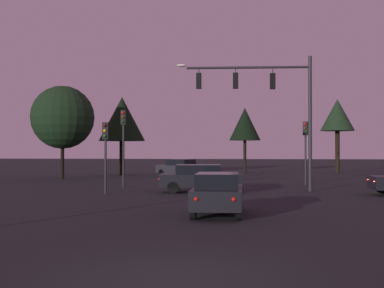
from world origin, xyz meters
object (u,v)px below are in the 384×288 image
object	(u,v)px
tree_right_cluster	(63,117)
traffic_signal_mast_arm	(268,96)
car_nearside_lane	(218,193)
tree_lot_edge	(122,119)
car_crossing_right	(200,178)
car_far_lane	(180,168)
tree_center_horizon	(245,124)
traffic_light_median	(305,140)
tree_left_far	(337,116)
traffic_light_corner_right	(123,133)
traffic_light_corner_left	(105,143)

from	to	relation	value
tree_right_cluster	traffic_signal_mast_arm	bearing A→B (deg)	-32.79
car_nearside_lane	tree_lot_edge	xyz separation A→B (m)	(-9.77, 26.53, 4.27)
car_crossing_right	tree_lot_edge	size ratio (longest dim) A/B	0.65
car_far_lane	tree_center_horizon	distance (m)	9.53
tree_lot_edge	traffic_signal_mast_arm	bearing A→B (deg)	-52.82
traffic_signal_mast_arm	car_nearside_lane	xyz separation A→B (m)	(-2.39, -10.50, -4.60)
traffic_light_median	car_nearside_lane	bearing A→B (deg)	-108.49
tree_left_far	tree_center_horizon	xyz separation A→B (m)	(-9.26, -2.40, -0.93)
traffic_light_corner_right	tree_lot_edge	size ratio (longest dim) A/B	0.67
tree_left_far	car_crossing_right	bearing A→B (deg)	-116.56
tree_left_far	tree_lot_edge	bearing A→B (deg)	-161.62
traffic_signal_mast_arm	traffic_light_median	bearing A→B (deg)	60.47
traffic_signal_mast_arm	car_far_lane	xyz separation A→B (m)	(-6.64, 13.81, -4.60)
traffic_signal_mast_arm	tree_lot_edge	distance (m)	20.12
car_far_lane	tree_left_far	bearing A→B (deg)	31.17
traffic_light_corner_right	car_far_lane	distance (m)	12.45
car_nearside_lane	tree_right_cluster	world-z (taller)	tree_right_cluster
tree_center_horizon	traffic_signal_mast_arm	bearing A→B (deg)	-87.11
tree_left_far	tree_right_cluster	size ratio (longest dim) A/B	1.00
traffic_light_corner_right	car_far_lane	xyz separation A→B (m)	(2.09, 12.00, -2.57)
car_crossing_right	tree_lot_edge	world-z (taller)	tree_lot_edge
traffic_signal_mast_arm	tree_right_cluster	xyz separation A→B (m)	(-15.55, 10.02, -0.51)
car_nearside_lane	traffic_light_corner_left	bearing A→B (deg)	129.07
traffic_light_corner_right	tree_center_horizon	size ratio (longest dim) A/B	0.75
traffic_light_corner_left	traffic_light_median	xyz separation A→B (m)	(11.34, 7.66, 0.27)
traffic_signal_mast_arm	car_nearside_lane	size ratio (longest dim) A/B	1.91
traffic_signal_mast_arm	traffic_light_median	size ratio (longest dim) A/B	1.83
traffic_light_median	tree_left_far	distance (m)	19.00
car_far_lane	traffic_light_median	bearing A→B (deg)	-43.81
traffic_light_median	tree_lot_edge	size ratio (longest dim) A/B	0.59
tree_left_far	traffic_light_corner_left	bearing A→B (deg)	-123.29
car_crossing_right	tree_center_horizon	distance (m)	22.07
traffic_signal_mast_arm	tree_right_cluster	size ratio (longest dim) A/B	1.04
car_crossing_right	tree_center_horizon	bearing A→B (deg)	82.84
traffic_light_corner_left	car_far_lane	bearing A→B (deg)	83.25
traffic_light_corner_right	car_nearside_lane	bearing A→B (deg)	-62.74
tree_left_far	tree_lot_edge	size ratio (longest dim) A/B	1.04
traffic_light_median	traffic_signal_mast_arm	bearing A→B (deg)	-119.53
car_nearside_lane	car_far_lane	world-z (taller)	same
car_crossing_right	car_far_lane	size ratio (longest dim) A/B	1.09
traffic_light_corner_right	car_nearside_lane	distance (m)	14.08
traffic_light_corner_left	car_nearside_lane	size ratio (longest dim) A/B	0.95
traffic_light_corner_right	tree_right_cluster	bearing A→B (deg)	129.72
car_crossing_right	tree_right_cluster	distance (m)	16.75
traffic_signal_mast_arm	car_far_lane	world-z (taller)	traffic_signal_mast_arm
traffic_signal_mast_arm	tree_center_horizon	size ratio (longest dim) A/B	1.20
traffic_light_median	car_crossing_right	bearing A→B (deg)	-137.38
car_far_lane	tree_lot_edge	xyz separation A→B (m)	(-5.52, 2.22, 4.27)
traffic_light_median	tree_center_horizon	bearing A→B (deg)	103.57
car_far_lane	tree_center_horizon	size ratio (longest dim) A/B	0.67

